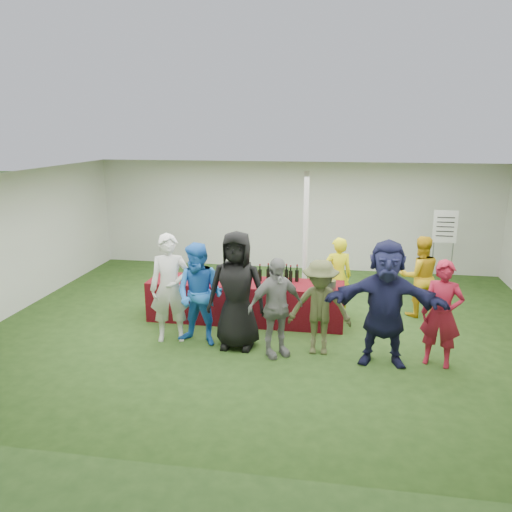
% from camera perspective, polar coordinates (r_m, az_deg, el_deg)
% --- Properties ---
extents(ground, '(60.00, 60.00, 0.00)m').
position_cam_1_polar(ground, '(9.15, 1.76, -8.02)').
color(ground, '#284719').
rests_on(ground, ground).
extents(tent, '(10.00, 10.00, 10.00)m').
position_cam_1_polar(tent, '(9.84, 5.66, 1.77)').
color(tent, white).
rests_on(tent, ground).
extents(serving_table, '(3.60, 0.80, 0.75)m').
position_cam_1_polar(serving_table, '(9.29, -1.22, -5.18)').
color(serving_table, maroon).
rests_on(serving_table, ground).
extents(wine_bottles, '(0.75, 0.16, 0.32)m').
position_cam_1_polar(wine_bottles, '(9.18, 2.72, -2.17)').
color(wine_bottles, black).
rests_on(wine_bottles, serving_table).
extents(wine_glasses, '(1.17, 0.13, 0.16)m').
position_cam_1_polar(wine_glasses, '(9.11, -7.25, -2.49)').
color(wine_glasses, silver).
rests_on(wine_glasses, serving_table).
extents(water_bottle, '(0.07, 0.07, 0.23)m').
position_cam_1_polar(water_bottle, '(9.22, -1.40, -2.20)').
color(water_bottle, silver).
rests_on(water_bottle, serving_table).
extents(bar_towel, '(0.25, 0.18, 0.03)m').
position_cam_1_polar(bar_towel, '(9.06, 8.20, -3.23)').
color(bar_towel, white).
rests_on(bar_towel, serving_table).
extents(dump_bucket, '(0.21, 0.21, 0.18)m').
position_cam_1_polar(dump_bucket, '(8.78, 8.42, -3.30)').
color(dump_bucket, slate).
rests_on(dump_bucket, serving_table).
extents(wine_list_sign, '(0.50, 0.03, 1.80)m').
position_cam_1_polar(wine_list_sign, '(11.42, 20.75, 2.49)').
color(wine_list_sign, slate).
rests_on(wine_list_sign, ground).
extents(staff_pourer, '(0.62, 0.48, 1.52)m').
position_cam_1_polar(staff_pourer, '(9.59, 9.29, -2.32)').
color(staff_pourer, yellow).
rests_on(staff_pourer, ground).
extents(staff_back, '(0.85, 0.72, 1.55)m').
position_cam_1_polar(staff_back, '(9.91, 18.18, -2.22)').
color(staff_back, gold).
rests_on(staff_back, ground).
extents(customer_0, '(0.76, 0.60, 1.83)m').
position_cam_1_polar(customer_0, '(8.40, -9.79, -3.64)').
color(customer_0, silver).
rests_on(customer_0, ground).
extents(customer_1, '(0.94, 0.79, 1.71)m').
position_cam_1_polar(customer_1, '(8.21, -6.45, -4.41)').
color(customer_1, blue).
rests_on(customer_1, ground).
extents(customer_2, '(0.95, 0.62, 1.93)m').
position_cam_1_polar(customer_2, '(8.02, -2.21, -3.94)').
color(customer_2, black).
rests_on(customer_2, ground).
extents(customer_3, '(0.99, 0.85, 1.59)m').
position_cam_1_polar(customer_3, '(7.77, 2.25, -5.88)').
color(customer_3, gray).
rests_on(customer_3, ground).
extents(customer_4, '(1.00, 0.58, 1.53)m').
position_cam_1_polar(customer_4, '(7.91, 7.30, -5.84)').
color(customer_4, '#4B502C').
rests_on(customer_4, ground).
extents(customer_5, '(1.80, 0.62, 1.92)m').
position_cam_1_polar(customer_5, '(7.69, 14.55, -5.24)').
color(customer_5, '#191B3E').
rests_on(customer_5, ground).
extents(customer_6, '(0.68, 0.55, 1.63)m').
position_cam_1_polar(customer_6, '(7.94, 20.46, -6.22)').
color(customer_6, maroon).
rests_on(customer_6, ground).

